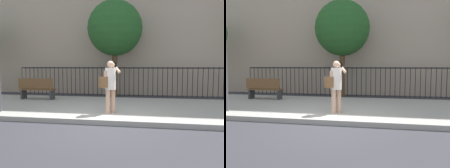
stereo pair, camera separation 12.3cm
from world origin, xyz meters
TOP-DOWN VIEW (x-y plane):
  - ground_plane at (0.00, 0.00)m, footprint 60.00×60.00m
  - sidewalk at (0.00, 2.20)m, footprint 28.00×4.40m
  - iron_fence at (0.00, 5.90)m, footprint 12.03×0.04m
  - pedestrian_on_phone at (0.16, 0.94)m, footprint 0.69×0.68m
  - street_bench at (-3.57, 3.16)m, footprint 1.60×0.45m
  - street_tree_far at (-0.31, 5.20)m, footprint 2.80×2.80m

SIDE VIEW (x-z plane):
  - ground_plane at x=0.00m, z-range 0.00..0.00m
  - sidewalk at x=0.00m, z-range 0.00..0.15m
  - street_bench at x=-3.57m, z-range 0.18..1.13m
  - iron_fence at x=0.00m, z-range 0.22..1.82m
  - pedestrian_on_phone at x=0.16m, z-range 0.28..1.96m
  - street_tree_far at x=-0.31m, z-range 1.07..6.04m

